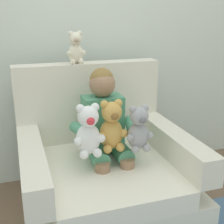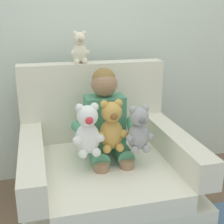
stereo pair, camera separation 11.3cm
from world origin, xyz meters
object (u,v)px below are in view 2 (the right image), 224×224
(seated_child, at_px, (107,126))
(plush_white, at_px, (88,131))
(plush_grey, at_px, (139,130))
(plush_honey, at_px, (112,127))
(armchair, at_px, (104,173))
(plush_cream_on_backrest, at_px, (80,48))

(seated_child, relative_size, plush_white, 2.60)
(plush_white, bearing_deg, plush_grey, 0.15)
(plush_honey, distance_m, plush_grey, 0.17)
(armchair, distance_m, plush_honey, 0.38)
(plush_honey, xyz_separation_m, plush_cream_on_backrest, (-0.11, 0.47, 0.42))
(armchair, bearing_deg, plush_white, -132.75)
(seated_child, relative_size, plush_grey, 2.86)
(plush_honey, bearing_deg, plush_white, -152.66)
(armchair, relative_size, plush_white, 3.31)
(armchair, bearing_deg, plush_honey, -75.80)
(plush_white, distance_m, plush_cream_on_backrest, 0.65)
(armchair, relative_size, plush_cream_on_backrest, 4.71)
(seated_child, bearing_deg, plush_honey, -85.77)
(armchair, bearing_deg, plush_cream_on_backrest, 102.85)
(plush_grey, distance_m, plush_cream_on_backrest, 0.73)
(seated_child, distance_m, plush_honey, 0.14)
(seated_child, height_order, plush_cream_on_backrest, plush_cream_on_backrest)
(armchair, height_order, plush_honey, armchair)
(plush_white, xyz_separation_m, plush_cream_on_backrest, (0.04, 0.50, 0.42))
(armchair, distance_m, seated_child, 0.33)
(seated_child, bearing_deg, plush_white, -127.28)
(armchair, height_order, plush_cream_on_backrest, plush_cream_on_backrest)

